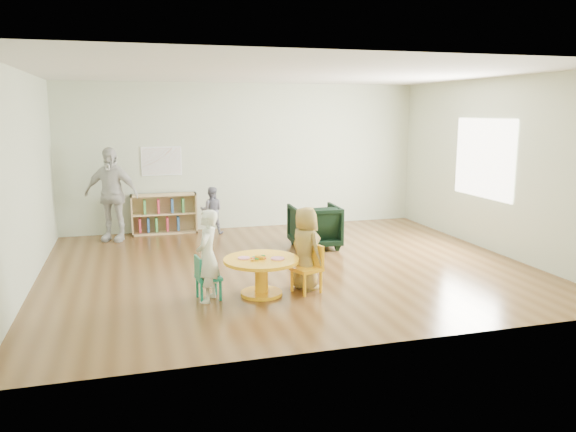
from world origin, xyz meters
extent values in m
plane|color=brown|center=(0.00, 0.00, 0.00)|extent=(7.00, 7.00, 0.00)
cube|color=silver|center=(0.00, 0.00, 2.75)|extent=(7.00, 6.00, 0.10)
cube|color=#B4C1A5|center=(0.00, 3.00, 1.40)|extent=(7.00, 0.10, 2.80)
cube|color=#B4C1A5|center=(0.00, -3.00, 1.40)|extent=(7.00, 0.10, 2.80)
cube|color=#B4C1A5|center=(-3.50, 0.00, 1.40)|extent=(0.10, 6.00, 2.80)
cube|color=#B4C1A5|center=(3.50, 0.00, 1.40)|extent=(0.10, 6.00, 2.80)
cube|color=silver|center=(3.48, 0.30, 1.50)|extent=(0.02, 1.60, 1.30)
cylinder|color=#FFB015|center=(-0.67, -1.20, 0.21)|extent=(0.17, 0.17, 0.43)
cylinder|color=#FFB015|center=(-0.67, -1.20, 0.02)|extent=(0.52, 0.52, 0.04)
cylinder|color=#FFB015|center=(-0.67, -1.20, 0.45)|extent=(0.94, 0.94, 0.04)
cylinder|color=pink|center=(-0.88, -1.14, 0.48)|extent=(0.15, 0.15, 0.02)
cylinder|color=pink|center=(-0.48, -1.28, 0.48)|extent=(0.17, 0.17, 0.02)
cylinder|color=#FFB015|center=(-0.69, -1.22, 0.49)|extent=(0.11, 0.12, 0.04)
cylinder|color=#167F2E|center=(-0.75, -1.28, 0.49)|extent=(0.05, 0.05, 0.02)
cylinder|color=#167F2E|center=(-0.63, -1.15, 0.49)|extent=(0.05, 0.05, 0.02)
cube|color=#EA3E16|center=(-0.65, -1.22, 0.48)|extent=(0.06, 0.06, 0.02)
cube|color=orange|center=(-0.79, -1.28, 0.48)|extent=(0.07, 0.07, 0.02)
cube|color=blue|center=(-0.68, -1.15, 0.48)|extent=(0.06, 0.06, 0.02)
cube|color=#167F2E|center=(-0.75, -1.15, 0.48)|extent=(0.06, 0.06, 0.02)
cube|color=#EA3E16|center=(-0.77, -1.21, 0.48)|extent=(0.07, 0.07, 0.02)
cube|color=orange|center=(-0.67, -1.17, 0.48)|extent=(0.06, 0.05, 0.02)
cube|color=#167D5E|center=(-1.33, -1.17, 0.27)|extent=(0.32, 0.32, 0.04)
cube|color=#167D5E|center=(-1.45, -1.19, 0.42)|extent=(0.06, 0.29, 0.25)
cylinder|color=#167D5E|center=(-1.45, -1.07, 0.13)|extent=(0.03, 0.03, 0.25)
cylinder|color=#167D5E|center=(-1.43, -1.30, 0.13)|extent=(0.03, 0.03, 0.25)
cylinder|color=#167D5E|center=(-1.22, -1.04, 0.13)|extent=(0.03, 0.03, 0.25)
cylinder|color=#167D5E|center=(-1.20, -1.28, 0.13)|extent=(0.03, 0.03, 0.25)
cube|color=#FFB015|center=(-0.10, -1.25, 0.30)|extent=(0.42, 0.42, 0.04)
cube|color=#FFB015|center=(0.04, -1.20, 0.47)|extent=(0.14, 0.32, 0.28)
cylinder|color=#FFB015|center=(0.07, -1.32, 0.14)|extent=(0.04, 0.04, 0.28)
cylinder|color=#FFB015|center=(-0.02, -1.08, 0.14)|extent=(0.04, 0.04, 0.28)
cylinder|color=#FFB015|center=(-0.17, -1.41, 0.14)|extent=(0.04, 0.04, 0.28)
cylinder|color=#FFB015|center=(-0.26, -1.17, 0.14)|extent=(0.04, 0.04, 0.28)
cube|color=tan|center=(-2.19, 2.83, 0.38)|extent=(0.03, 0.30, 0.75)
cube|color=tan|center=(-1.01, 2.83, 0.38)|extent=(0.03, 0.30, 0.75)
cube|color=tan|center=(-1.60, 2.83, 0.01)|extent=(1.20, 0.30, 0.03)
cube|color=tan|center=(-1.60, 2.83, 0.73)|extent=(1.20, 0.30, 0.03)
cube|color=tan|center=(-1.60, 2.83, 0.38)|extent=(1.14, 0.28, 0.03)
cube|color=tan|center=(-1.60, 2.97, 0.38)|extent=(1.20, 0.02, 0.75)
cube|color=#CD364B|center=(-2.05, 2.81, 0.18)|extent=(0.04, 0.18, 0.26)
cube|color=#2E60A3|center=(-1.90, 2.81, 0.18)|extent=(0.04, 0.18, 0.26)
cube|color=#51AF55|center=(-1.75, 2.81, 0.18)|extent=(0.04, 0.18, 0.26)
cube|color=#CD364B|center=(-1.55, 2.81, 0.18)|extent=(0.04, 0.18, 0.26)
cube|color=#2E60A3|center=(-1.35, 2.81, 0.18)|extent=(0.04, 0.18, 0.26)
cube|color=#51AF55|center=(-1.95, 2.81, 0.53)|extent=(0.04, 0.18, 0.26)
cube|color=#CD364B|center=(-1.70, 2.81, 0.53)|extent=(0.04, 0.18, 0.26)
cube|color=#2E60A3|center=(-1.45, 2.81, 0.53)|extent=(0.04, 0.18, 0.26)
cube|color=#51AF55|center=(-1.25, 2.81, 0.53)|extent=(0.04, 0.18, 0.26)
cube|color=white|center=(-1.60, 2.98, 1.35)|extent=(0.74, 0.01, 0.54)
cube|color=red|center=(-1.60, 2.98, 1.35)|extent=(0.70, 0.00, 0.50)
imported|color=black|center=(0.77, 1.00, 0.36)|extent=(0.82, 0.84, 0.73)
imported|color=white|center=(-1.34, -1.24, 0.56)|extent=(0.42, 0.48, 1.12)
imported|color=yellow|center=(-0.06, -1.11, 0.54)|extent=(0.51, 0.61, 1.08)
imported|color=#17193B|center=(-0.74, 2.56, 0.44)|extent=(0.49, 0.42, 0.89)
imported|color=silver|center=(-2.52, 2.48, 0.83)|extent=(1.05, 0.75, 1.66)
camera|label=1|loc=(-2.19, -7.77, 2.27)|focal=35.00mm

